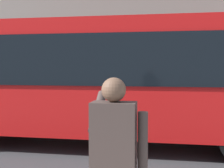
% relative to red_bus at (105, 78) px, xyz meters
% --- Properties ---
extents(ground_plane, '(60.00, 60.00, 0.00)m').
position_rel_red_bus_xyz_m(ground_plane, '(-1.19, -0.05, -1.68)').
color(ground_plane, '#38383A').
extents(red_bus, '(9.05, 2.54, 3.08)m').
position_rel_red_bus_xyz_m(red_bus, '(0.00, 0.00, 0.00)').
color(red_bus, red).
rests_on(red_bus, ground_plane).
extents(pedestrian_photographer, '(0.53, 0.52, 1.70)m').
position_rel_red_bus_xyz_m(pedestrian_photographer, '(-1.02, 4.71, -0.54)').
color(pedestrian_photographer, '#1E2347').
rests_on(pedestrian_photographer, sidewalk_curb).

